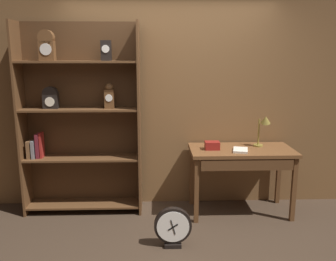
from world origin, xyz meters
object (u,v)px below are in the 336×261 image
(bookshelf, at_px, (79,119))
(toolbox_small, at_px, (212,145))
(open_repair_manual, at_px, (240,150))
(workbench, at_px, (242,158))
(desk_lamp, at_px, (264,125))
(round_clock_large, at_px, (173,227))

(bookshelf, bearing_deg, toolbox_small, -5.71)
(toolbox_small, xyz_separation_m, open_repair_manual, (0.31, -0.09, -0.03))
(workbench, relative_size, desk_lamp, 3.06)
(toolbox_small, bearing_deg, workbench, -1.03)
(bookshelf, distance_m, toolbox_small, 1.59)
(toolbox_small, height_order, open_repair_manual, toolbox_small)
(workbench, relative_size, round_clock_large, 2.92)
(bookshelf, distance_m, open_repair_manual, 1.91)
(desk_lamp, height_order, open_repair_manual, desk_lamp)
(bookshelf, distance_m, round_clock_large, 1.68)
(open_repair_manual, bearing_deg, toolbox_small, 177.73)
(workbench, bearing_deg, open_repair_manual, -114.65)
(open_repair_manual, distance_m, round_clock_large, 1.20)
(workbench, height_order, open_repair_manual, open_repair_manual)
(workbench, bearing_deg, bookshelf, 175.14)
(desk_lamp, distance_m, toolbox_small, 0.66)
(desk_lamp, relative_size, round_clock_large, 0.96)
(bookshelf, relative_size, desk_lamp, 5.69)
(bookshelf, height_order, open_repair_manual, bookshelf)
(round_clock_large, bearing_deg, desk_lamp, 37.38)
(open_repair_manual, bearing_deg, workbench, 79.35)
(bookshelf, distance_m, desk_lamp, 2.18)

